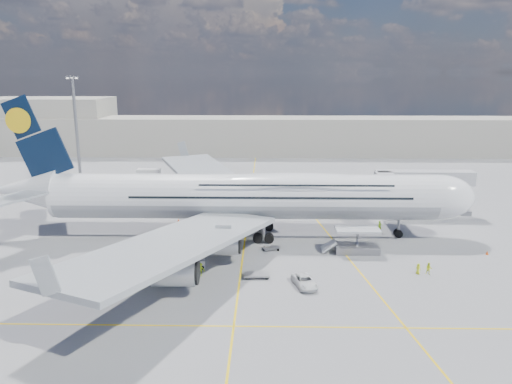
{
  "coord_description": "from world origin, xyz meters",
  "views": [
    {
      "loc": [
        3.36,
        -68.08,
        26.23
      ],
      "look_at": [
        1.79,
        8.0,
        7.97
      ],
      "focal_mm": 35.0,
      "sensor_mm": 36.0,
      "label": 1
    }
  ],
  "objects_px": {
    "baggage_tug": "(196,264)",
    "crew_loader": "(429,269)",
    "airliner": "(247,196)",
    "cone_wing_left_outer": "(193,190)",
    "cone_wing_right_outer": "(160,278)",
    "catering_truck_outer": "(152,179)",
    "cargo_loader": "(356,244)",
    "crew_nose": "(380,227)",
    "dolly_row_c": "(168,277)",
    "dolly_nose_near": "(271,248)",
    "cone_nose": "(487,253)",
    "crew_van": "(418,269)",
    "crew_wing": "(133,282)",
    "light_mast": "(77,131)",
    "dolly_row_a": "(97,287)",
    "dolly_row_b": "(77,288)",
    "dolly_back": "(92,257)",
    "catering_truck_inner": "(205,207)",
    "cone_wing_right_inner": "(157,272)",
    "cone_wing_left_inner": "(179,220)",
    "crew_tug": "(200,269)",
    "service_van": "(305,281)",
    "jet_bridge": "(411,182)"
  },
  "relations": [
    {
      "from": "baggage_tug",
      "to": "crew_loader",
      "type": "bearing_deg",
      "value": -7.77
    },
    {
      "from": "airliner",
      "to": "cone_wing_left_outer",
      "type": "relative_size",
      "value": 149.04
    },
    {
      "from": "cone_wing_right_outer",
      "to": "catering_truck_outer",
      "type": "bearing_deg",
      "value": 103.53
    },
    {
      "from": "cargo_loader",
      "to": "crew_nose",
      "type": "distance_m",
      "value": 11.25
    },
    {
      "from": "dolly_row_c",
      "to": "dolly_nose_near",
      "type": "xyz_separation_m",
      "value": [
        13.2,
        12.73,
        -0.67
      ]
    },
    {
      "from": "cone_nose",
      "to": "crew_van",
      "type": "bearing_deg",
      "value": -148.54
    },
    {
      "from": "crew_loader",
      "to": "crew_wing",
      "type": "xyz_separation_m",
      "value": [
        -38.25,
        -4.99,
        -0.01
      ]
    },
    {
      "from": "light_mast",
      "to": "dolly_row_a",
      "type": "distance_m",
      "value": 63.47
    },
    {
      "from": "dolly_row_b",
      "to": "crew_nose",
      "type": "distance_m",
      "value": 49.0
    },
    {
      "from": "cargo_loader",
      "to": "dolly_back",
      "type": "bearing_deg",
      "value": -174.0
    },
    {
      "from": "dolly_back",
      "to": "catering_truck_inner",
      "type": "xyz_separation_m",
      "value": [
        13.59,
        22.63,
        1.5
      ]
    },
    {
      "from": "catering_truck_outer",
      "to": "cone_wing_right_outer",
      "type": "height_order",
      "value": "catering_truck_outer"
    },
    {
      "from": "dolly_row_c",
      "to": "cone_wing_right_outer",
      "type": "relative_size",
      "value": 6.0
    },
    {
      "from": "crew_van",
      "to": "crew_loader",
      "type": "bearing_deg",
      "value": -133.89
    },
    {
      "from": "light_mast",
      "to": "cone_wing_right_inner",
      "type": "distance_m",
      "value": 60.1
    },
    {
      "from": "cone_wing_left_inner",
      "to": "crew_tug",
      "type": "bearing_deg",
      "value": -73.74
    },
    {
      "from": "catering_truck_outer",
      "to": "crew_van",
      "type": "height_order",
      "value": "catering_truck_outer"
    },
    {
      "from": "service_van",
      "to": "crew_wing",
      "type": "xyz_separation_m",
      "value": [
        -21.42,
        -0.79,
        0.13
      ]
    },
    {
      "from": "dolly_nose_near",
      "to": "service_van",
      "type": "xyz_separation_m",
      "value": [
        4.08,
        -13.24,
        0.39
      ]
    },
    {
      "from": "catering_truck_inner",
      "to": "service_van",
      "type": "bearing_deg",
      "value": -78.24
    },
    {
      "from": "dolly_nose_near",
      "to": "crew_wing",
      "type": "relative_size",
      "value": 1.8
    },
    {
      "from": "crew_nose",
      "to": "baggage_tug",
      "type": "bearing_deg",
      "value": -170.36
    },
    {
      "from": "dolly_back",
      "to": "crew_van",
      "type": "xyz_separation_m",
      "value": [
        45.31,
        -4.28,
        0.39
      ]
    },
    {
      "from": "light_mast",
      "to": "dolly_back",
      "type": "bearing_deg",
      "value": -68.24
    },
    {
      "from": "cone_nose",
      "to": "dolly_row_a",
      "type": "bearing_deg",
      "value": -164.16
    },
    {
      "from": "cone_wing_right_outer",
      "to": "jet_bridge",
      "type": "bearing_deg",
      "value": 35.64
    },
    {
      "from": "catering_truck_inner",
      "to": "cone_wing_right_inner",
      "type": "distance_m",
      "value": 27.8
    },
    {
      "from": "dolly_row_c",
      "to": "cone_wing_left_outer",
      "type": "xyz_separation_m",
      "value": [
        -4.18,
        50.77,
        -0.71
      ]
    },
    {
      "from": "crew_van",
      "to": "cone_wing_left_inner",
      "type": "xyz_separation_m",
      "value": [
        -36.15,
        23.36,
        -0.49
      ]
    },
    {
      "from": "catering_truck_inner",
      "to": "crew_van",
      "type": "bearing_deg",
      "value": -56.09
    },
    {
      "from": "dolly_nose_near",
      "to": "dolly_row_c",
      "type": "bearing_deg",
      "value": -160.96
    },
    {
      "from": "baggage_tug",
      "to": "service_van",
      "type": "bearing_deg",
      "value": -26.54
    },
    {
      "from": "cargo_loader",
      "to": "cone_wing_right_inner",
      "type": "relative_size",
      "value": 15.7
    },
    {
      "from": "baggage_tug",
      "to": "airliner",
      "type": "bearing_deg",
      "value": 60.2
    },
    {
      "from": "dolly_row_c",
      "to": "cone_wing_right_outer",
      "type": "height_order",
      "value": "dolly_row_c"
    },
    {
      "from": "airliner",
      "to": "catering_truck_inner",
      "type": "height_order",
      "value": "airliner"
    },
    {
      "from": "jet_bridge",
      "to": "dolly_row_a",
      "type": "bearing_deg",
      "value": -144.12
    },
    {
      "from": "light_mast",
      "to": "crew_nose",
      "type": "bearing_deg",
      "value": -27.41
    },
    {
      "from": "crew_nose",
      "to": "crew_tug",
      "type": "height_order",
      "value": "crew_nose"
    },
    {
      "from": "cargo_loader",
      "to": "dolly_nose_near",
      "type": "height_order",
      "value": "cargo_loader"
    },
    {
      "from": "crew_loader",
      "to": "cone_wing_right_inner",
      "type": "xyz_separation_m",
      "value": [
        -36.21,
        -0.57,
        -0.57
      ]
    },
    {
      "from": "dolly_row_c",
      "to": "catering_truck_outer",
      "type": "relative_size",
      "value": 0.4
    },
    {
      "from": "dolly_row_b",
      "to": "dolly_back",
      "type": "relative_size",
      "value": 0.9
    },
    {
      "from": "crew_nose",
      "to": "crew_loader",
      "type": "distance_m",
      "value": 18.26
    },
    {
      "from": "dolly_back",
      "to": "dolly_nose_near",
      "type": "distance_m",
      "value": 26.19
    },
    {
      "from": "light_mast",
      "to": "crew_van",
      "type": "distance_m",
      "value": 82.21
    },
    {
      "from": "dolly_back",
      "to": "crew_tug",
      "type": "xyz_separation_m",
      "value": [
        16.33,
        -5.51,
        0.56
      ]
    },
    {
      "from": "cone_wing_left_inner",
      "to": "dolly_row_c",
      "type": "bearing_deg",
      "value": -82.82
    },
    {
      "from": "service_van",
      "to": "crew_wing",
      "type": "distance_m",
      "value": 21.43
    },
    {
      "from": "dolly_row_b",
      "to": "cone_wing_left_inner",
      "type": "xyz_separation_m",
      "value": [
        6.92,
        30.78,
        -0.7
      ]
    }
  ]
}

